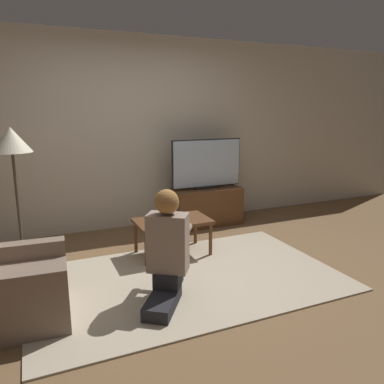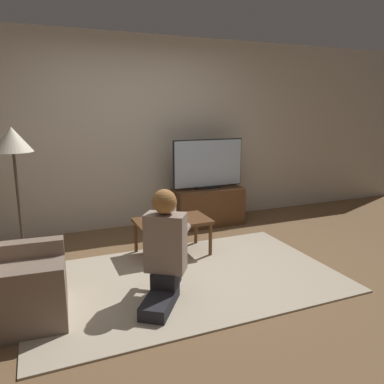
% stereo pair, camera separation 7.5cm
% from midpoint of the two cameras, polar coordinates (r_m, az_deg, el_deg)
% --- Properties ---
extents(ground_plane, '(10.00, 10.00, 0.00)m').
position_cam_midpoint_polar(ground_plane, '(3.77, -1.31, -13.20)').
color(ground_plane, brown).
extents(wall_back, '(10.00, 0.06, 2.60)m').
position_cam_midpoint_polar(wall_back, '(5.24, -9.55, 8.75)').
color(wall_back, beige).
rests_on(wall_back, ground_plane).
extents(rug, '(2.96, 1.80, 0.02)m').
position_cam_midpoint_polar(rug, '(3.77, -1.31, -13.09)').
color(rug, '#BCAD93').
rests_on(rug, ground_plane).
extents(tv_stand, '(0.99, 0.41, 0.53)m').
position_cam_midpoint_polar(tv_stand, '(5.35, 1.81, -2.24)').
color(tv_stand, brown).
rests_on(tv_stand, ground_plane).
extents(tv, '(1.04, 0.08, 0.69)m').
position_cam_midpoint_polar(tv, '(5.23, 1.85, 4.31)').
color(tv, black).
rests_on(tv, tv_stand).
extents(coffee_table, '(0.83, 0.50, 0.42)m').
position_cam_midpoint_polar(coffee_table, '(4.24, -3.48, -4.84)').
color(coffee_table, brown).
rests_on(coffee_table, ground_plane).
extents(floor_lamp, '(0.40, 0.40, 1.46)m').
position_cam_midpoint_polar(floor_lamp, '(4.23, -26.21, 5.99)').
color(floor_lamp, '#4C4233').
rests_on(floor_lamp, ground_plane).
extents(armchair, '(0.77, 0.83, 0.79)m').
position_cam_midpoint_polar(armchair, '(3.34, -26.07, -13.08)').
color(armchair, '#7A6656').
rests_on(armchair, ground_plane).
extents(person_kneeling, '(0.68, 0.84, 0.98)m').
position_cam_midpoint_polar(person_kneeling, '(3.22, -4.48, -8.24)').
color(person_kneeling, '#232328').
rests_on(person_kneeling, rug).
extents(table_lamp, '(0.18, 0.18, 0.17)m').
position_cam_midpoint_polar(table_lamp, '(4.17, -4.15, -2.97)').
color(table_lamp, '#4C3823').
rests_on(table_lamp, coffee_table).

